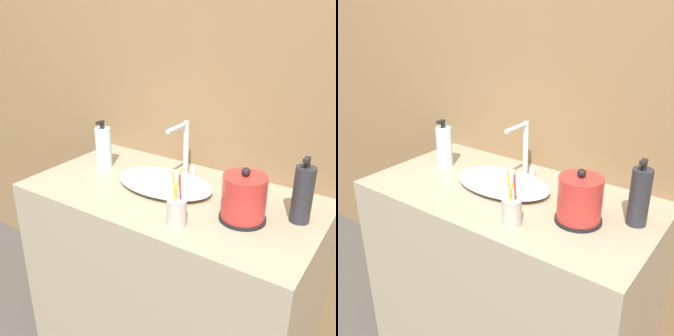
{
  "view_description": "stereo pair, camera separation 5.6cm",
  "coord_description": "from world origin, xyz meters",
  "views": [
    {
      "loc": [
        0.76,
        -0.85,
        1.54
      ],
      "look_at": [
        -0.01,
        0.3,
        0.96
      ],
      "focal_mm": 42.0,
      "sensor_mm": 36.0,
      "label": 1
    },
    {
      "loc": [
        0.81,
        -0.82,
        1.54
      ],
      "look_at": [
        -0.01,
        0.3,
        0.96
      ],
      "focal_mm": 42.0,
      "sensor_mm": 36.0,
      "label": 2
    }
  ],
  "objects": [
    {
      "name": "electric_kettle",
      "position": [
        0.32,
        0.26,
        0.94
      ],
      "size": [
        0.16,
        0.16,
        0.19
      ],
      "color": "black",
      "rests_on": "vanity_counter"
    },
    {
      "name": "lotion_bottle",
      "position": [
        0.48,
        0.36,
        0.96
      ],
      "size": [
        0.07,
        0.07,
        0.23
      ],
      "color": "#28282D",
      "rests_on": "vanity_counter"
    },
    {
      "name": "faucet",
      "position": [
        -0.04,
        0.46,
        0.99
      ],
      "size": [
        0.06,
        0.15,
        0.24
      ],
      "color": "silver",
      "rests_on": "vanity_counter"
    },
    {
      "name": "wall_back",
      "position": [
        0.0,
        0.62,
        1.3
      ],
      "size": [
        6.0,
        0.04,
        2.6
      ],
      "color": "olive",
      "rests_on": "ground_plane"
    },
    {
      "name": "toothbrush_cup",
      "position": [
        0.15,
        0.12,
        0.91
      ],
      "size": [
        0.07,
        0.07,
        0.2
      ],
      "color": "#B7B2A8",
      "rests_on": "vanity_counter"
    },
    {
      "name": "shampoo_bottle",
      "position": [
        -0.4,
        0.36,
        0.95
      ],
      "size": [
        0.07,
        0.07,
        0.21
      ],
      "color": "silver",
      "rests_on": "vanity_counter"
    },
    {
      "name": "sink_basin",
      "position": [
        -0.04,
        0.32,
        0.88
      ],
      "size": [
        0.41,
        0.26,
        0.05
      ],
      "color": "white",
      "rests_on": "vanity_counter"
    },
    {
      "name": "vanity_counter",
      "position": [
        0.0,
        0.3,
        0.43
      ],
      "size": [
        1.16,
        0.6,
        0.86
      ],
      "color": "gray",
      "rests_on": "ground_plane"
    }
  ]
}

